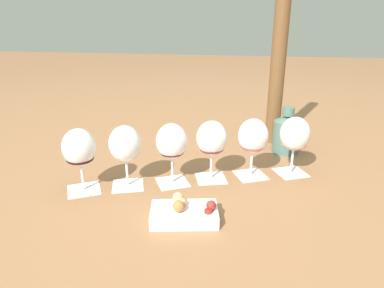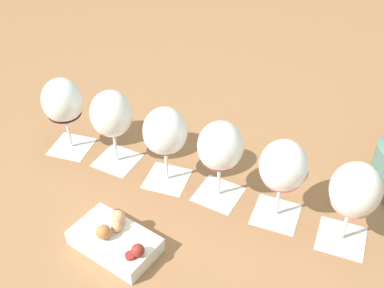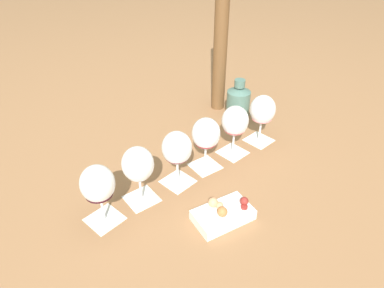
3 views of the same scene
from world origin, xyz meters
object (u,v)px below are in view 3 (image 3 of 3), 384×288
object	(u,v)px
wine_glass_0	(263,111)
wine_glass_2	(206,135)
wine_glass_5	(98,186)
wine_glass_1	(235,123)
umbrella_pole	(221,28)
wine_glass_4	(138,166)
wine_glass_3	(177,150)
ceramic_vase	(238,102)
snack_dish	(223,214)

from	to	relation	value
wine_glass_0	wine_glass_2	size ratio (longest dim) A/B	1.00
wine_glass_5	wine_glass_0	bearing A→B (deg)	-159.07
wine_glass_1	umbrella_pole	bearing A→B (deg)	-102.56
wine_glass_2	wine_glass_4	bearing A→B (deg)	21.22
wine_glass_3	wine_glass_4	world-z (taller)	same
wine_glass_4	wine_glass_5	world-z (taller)	same
umbrella_pole	wine_glass_4	bearing A→B (deg)	47.78
wine_glass_3	ceramic_vase	distance (m)	0.51
wine_glass_0	umbrella_pole	size ratio (longest dim) A/B	0.27
wine_glass_3	ceramic_vase	size ratio (longest dim) A/B	1.08
wine_glass_4	ceramic_vase	world-z (taller)	wine_glass_4
wine_glass_1	wine_glass_4	distance (m)	0.40
wine_glass_2	wine_glass_5	size ratio (longest dim) A/B	1.00
wine_glass_1	wine_glass_0	bearing A→B (deg)	-161.24
wine_glass_0	wine_glass_3	xyz separation A→B (m)	(0.38, 0.14, -0.00)
wine_glass_1	wine_glass_3	size ratio (longest dim) A/B	1.00
ceramic_vase	snack_dish	world-z (taller)	ceramic_vase
wine_glass_0	wine_glass_5	world-z (taller)	same
wine_glass_0	wine_glass_2	bearing A→B (deg)	19.45
wine_glass_0	snack_dish	bearing A→B (deg)	49.52
umbrella_pole	snack_dish	bearing A→B (deg)	69.84
wine_glass_3	wine_glass_5	xyz separation A→B (m)	(0.25, 0.10, 0.00)
wine_glass_0	wine_glass_1	size ratio (longest dim) A/B	1.00
wine_glass_0	umbrella_pole	bearing A→B (deg)	-80.34
wine_glass_3	snack_dish	xyz separation A→B (m)	(-0.08, 0.20, -0.11)
wine_glass_1	snack_dish	distance (m)	0.36
wine_glass_2	snack_dish	distance (m)	0.28
wine_glass_0	wine_glass_5	size ratio (longest dim) A/B	1.00
wine_glass_5	wine_glass_4	bearing A→B (deg)	-156.55
ceramic_vase	umbrella_pole	world-z (taller)	umbrella_pole
ceramic_vase	wine_glass_5	bearing A→B (deg)	35.03
snack_dish	umbrella_pole	bearing A→B (deg)	-110.16
wine_glass_4	umbrella_pole	xyz separation A→B (m)	(-0.46, -0.50, 0.23)
wine_glass_3	umbrella_pole	size ratio (longest dim) A/B	0.27
wine_glass_2	snack_dish	size ratio (longest dim) A/B	1.02
wine_glass_0	umbrella_pole	xyz separation A→B (m)	(0.05, -0.31, 0.23)
wine_glass_1	snack_dish	world-z (taller)	wine_glass_1
wine_glass_0	ceramic_vase	xyz separation A→B (m)	(0.01, -0.20, -0.05)
wine_glass_5	ceramic_vase	bearing A→B (deg)	-144.97
wine_glass_5	ceramic_vase	distance (m)	0.77
snack_dish	umbrella_pole	xyz separation A→B (m)	(-0.24, -0.66, 0.34)
wine_glass_3	wine_glass_4	bearing A→B (deg)	18.97
snack_dish	wine_glass_5	bearing A→B (deg)	-17.55
wine_glass_1	wine_glass_5	bearing A→B (deg)	21.50
wine_glass_3	wine_glass_0	bearing A→B (deg)	-159.21
wine_glass_5	umbrella_pole	xyz separation A→B (m)	(-0.58, -0.56, 0.23)
snack_dish	umbrella_pole	distance (m)	0.79
wine_glass_5	wine_glass_1	bearing A→B (deg)	-158.50
wine_glass_4	wine_glass_0	bearing A→B (deg)	-159.68
wine_glass_4	umbrella_pole	bearing A→B (deg)	-132.22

